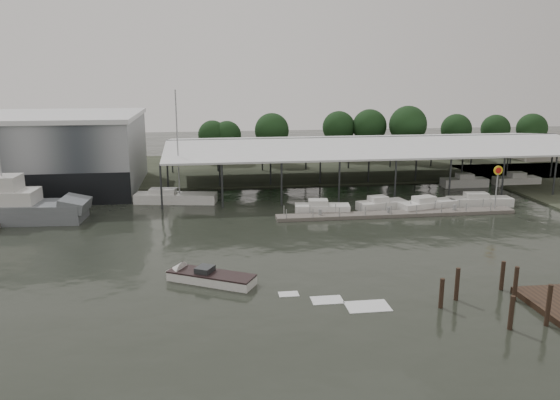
{
  "coord_description": "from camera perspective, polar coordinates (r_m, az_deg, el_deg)",
  "views": [
    {
      "loc": [
        -6.47,
        -48.32,
        16.5
      ],
      "look_at": [
        1.31,
        9.11,
        2.5
      ],
      "focal_mm": 35.0,
      "sensor_mm": 36.0,
      "label": 1
    }
  ],
  "objects": [
    {
      "name": "mooring_pilings",
      "position": [
        41.8,
        21.7,
        -9.29
      ],
      "size": [
        6.28,
        6.51,
        3.48
      ],
      "color": "#36261B",
      "rests_on": "ground"
    },
    {
      "name": "speedboat_underway",
      "position": [
        44.17,
        -7.92,
        -7.94
      ],
      "size": [
        17.12,
        10.19,
        2.0
      ],
      "rotation": [
        0.0,
        0.0,
        2.64
      ],
      "color": "white",
      "rests_on": "ground"
    },
    {
      "name": "moored_cruiser_2",
      "position": [
        67.64,
        15.12,
        -0.48
      ],
      "size": [
        7.59,
        3.97,
        1.7
      ],
      "rotation": [
        0.0,
        0.0,
        0.26
      ],
      "color": "white",
      "rests_on": "ground"
    },
    {
      "name": "moored_cruiser_1",
      "position": [
        66.56,
        10.53,
        -0.46
      ],
      "size": [
        6.33,
        3.48,
        1.7
      ],
      "rotation": [
        0.0,
        0.0,
        0.22
      ],
      "color": "white",
      "rests_on": "ground"
    },
    {
      "name": "shell_fuel_sign",
      "position": [
        68.4,
        21.76,
        2.01
      ],
      "size": [
        1.1,
        0.18,
        5.55
      ],
      "color": "#95989A",
      "rests_on": "ground"
    },
    {
      "name": "white_sailboat",
      "position": [
        70.03,
        -10.97,
        0.25
      ],
      "size": [
        10.45,
        4.26,
        14.23
      ],
      "rotation": [
        0.0,
        0.0,
        -0.17
      ],
      "color": "white",
      "rests_on": "ground"
    },
    {
      "name": "horizon_tree_line",
      "position": [
        101.32,
        10.02,
        7.35
      ],
      "size": [
        64.77,
        10.58,
        10.09
      ],
      "color": "#312015",
      "rests_on": "ground"
    },
    {
      "name": "moored_cruiser_0",
      "position": [
        63.87,
        4.37,
        -0.86
      ],
      "size": [
        6.57,
        3.03,
        1.7
      ],
      "rotation": [
        0.0,
        0.0,
        -0.13
      ],
      "color": "white",
      "rests_on": "ground"
    },
    {
      "name": "ground",
      "position": [
        51.46,
        -0.08,
        -5.12
      ],
      "size": [
        200.0,
        200.0,
        0.0
      ],
      "primitive_type": "plane",
      "color": "#232720",
      "rests_on": "ground"
    },
    {
      "name": "grey_trawler",
      "position": [
        66.76,
        -25.98,
        -0.73
      ],
      "size": [
        15.77,
        5.31,
        8.84
      ],
      "rotation": [
        0.0,
        0.0,
        -0.06
      ],
      "color": "slate",
      "rests_on": "ground"
    },
    {
      "name": "storage_warehouse",
      "position": [
        81.94,
        -22.94,
        4.65
      ],
      "size": [
        24.5,
        20.5,
        10.5
      ],
      "color": "#909599",
      "rests_on": "ground"
    },
    {
      "name": "land_strip_far",
      "position": [
        92.02,
        -3.56,
        3.29
      ],
      "size": [
        140.0,
        30.0,
        0.3
      ],
      "color": "#3B4232",
      "rests_on": "ground"
    },
    {
      "name": "floating_dock",
      "position": [
        64.24,
        12.09,
        -1.42
      ],
      "size": [
        28.0,
        2.0,
        1.4
      ],
      "color": "#68615B",
      "rests_on": "ground"
    },
    {
      "name": "moored_cruiser_3",
      "position": [
        71.58,
        20.07,
        -0.08
      ],
      "size": [
        7.94,
        2.83,
        1.7
      ],
      "rotation": [
        0.0,
        0.0,
        -0.08
      ],
      "color": "white",
      "rests_on": "ground"
    },
    {
      "name": "covered_boat_shed",
      "position": [
        80.51,
        9.36,
        6.0
      ],
      "size": [
        58.24,
        24.0,
        6.96
      ],
      "color": "white",
      "rests_on": "ground"
    }
  ]
}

